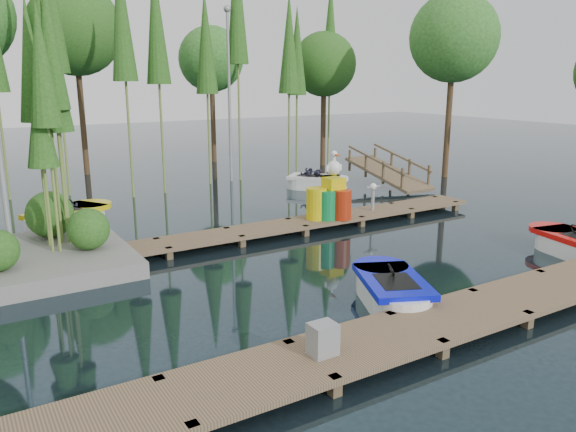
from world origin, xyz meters
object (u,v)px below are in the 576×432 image
boat_blue (392,291)px  yellow_barrel (317,204)px  boat_yellow_far (68,219)px  boat_red (576,246)px  utility_cabinet (323,339)px  drum_cluster (335,198)px

boat_blue → yellow_barrel: size_ratio=3.02×
boat_yellow_far → yellow_barrel: bearing=-43.2°
boat_red → yellow_barrel: (-4.18, 5.56, 0.52)m
boat_yellow_far → utility_cabinet: size_ratio=6.26×
yellow_barrel → utility_cabinet: bearing=-123.5°
boat_red → yellow_barrel: bearing=137.8°
boat_yellow_far → utility_cabinet: (1.70, -10.83, 0.25)m
utility_cabinet → boat_yellow_far: bearing=98.9°
utility_cabinet → drum_cluster: bearing=52.8°
boat_blue → boat_red: 6.07m
boat_blue → drum_cluster: size_ratio=1.40×
yellow_barrel → boat_red: bearing=-53.1°
boat_yellow_far → yellow_barrel: boat_yellow_far is taller
boat_blue → boat_red: size_ratio=1.02×
boat_red → utility_cabinet: bearing=-159.8°
boat_blue → boat_red: bearing=23.1°
boat_red → boat_yellow_far: boat_yellow_far is taller
utility_cabinet → yellow_barrel: yellow_barrel is taller
boat_yellow_far → boat_blue: bearing=-76.5°
boat_blue → boat_yellow_far: boat_yellow_far is taller
utility_cabinet → yellow_barrel: size_ratio=0.53×
boat_red → drum_cluster: size_ratio=1.37×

